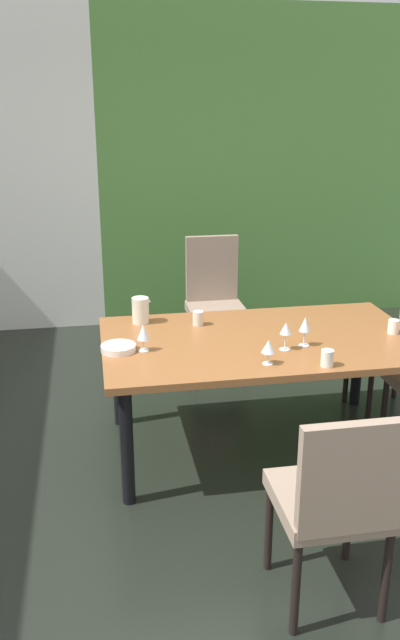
# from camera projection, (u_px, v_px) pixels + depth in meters

# --- Properties ---
(ground_plane) EXTENTS (5.91, 6.06, 0.02)m
(ground_plane) POSITION_uv_depth(u_px,v_px,m) (172.00, 503.00, 3.36)
(ground_plane) COLOR black
(garden_window_panel) EXTENTS (3.21, 0.10, 2.87)m
(garden_window_panel) POSITION_uv_depth(u_px,v_px,m) (269.00, 170.00, 5.87)
(garden_window_panel) COLOR #4E823C
(garden_window_panel) RESTS_ON ground_plane
(dining_table) EXTENTS (1.86, 1.09, 0.72)m
(dining_table) POSITION_uv_depth(u_px,v_px,m) (261.00, 349.00, 3.69)
(dining_table) COLOR brown
(dining_table) RESTS_ON ground_plane
(chair_head_near) EXTENTS (0.44, 0.44, 0.94)m
(chair_head_near) POSITION_uv_depth(u_px,v_px,m) (336.00, 497.00, 2.48)
(chair_head_near) COLOR gray
(chair_head_near) RESTS_ON ground_plane
(chair_head_far) EXTENTS (0.44, 0.45, 1.04)m
(chair_head_far) POSITION_uv_depth(u_px,v_px,m) (214.00, 296.00, 4.95)
(chair_head_far) COLOR gray
(chair_head_far) RESTS_ON ground_plane
(wine_glass_center) EXTENTS (0.07, 0.07, 0.13)m
(wine_glass_center) POSITION_uv_depth(u_px,v_px,m) (268.00, 347.00, 3.27)
(wine_glass_center) COLOR silver
(wine_glass_center) RESTS_ON dining_table
(wine_glass_south) EXTENTS (0.07, 0.07, 0.17)m
(wine_glass_south) POSITION_uv_depth(u_px,v_px,m) (305.00, 325.00, 3.51)
(wine_glass_south) COLOR silver
(wine_glass_south) RESTS_ON dining_table
(wine_glass_rear) EXTENTS (0.06, 0.06, 0.16)m
(wine_glass_rear) POSITION_uv_depth(u_px,v_px,m) (286.00, 330.00, 3.45)
(wine_glass_rear) COLOR silver
(wine_glass_rear) RESTS_ON dining_table
(wine_glass_west) EXTENTS (0.07, 0.07, 0.15)m
(wine_glass_west) POSITION_uv_depth(u_px,v_px,m) (143.00, 333.00, 3.44)
(wine_glass_west) COLOR silver
(wine_glass_west) RESTS_ON dining_table
(serving_bowl_right) EXTENTS (0.20, 0.20, 0.04)m
(serving_bowl_right) POSITION_uv_depth(u_px,v_px,m) (118.00, 348.00, 3.47)
(serving_bowl_right) COLOR white
(serving_bowl_right) RESTS_ON dining_table
(cup_near_shelf) EXTENTS (0.07, 0.07, 0.09)m
(cup_near_shelf) POSITION_uv_depth(u_px,v_px,m) (198.00, 318.00, 3.86)
(cup_near_shelf) COLOR beige
(cup_near_shelf) RESTS_ON dining_table
(cup_near_window) EXTENTS (0.07, 0.07, 0.09)m
(cup_near_window) POSITION_uv_depth(u_px,v_px,m) (327.00, 358.00, 3.26)
(cup_near_window) COLOR white
(cup_near_window) RESTS_ON dining_table
(cup_north) EXTENTS (0.07, 0.07, 0.09)m
(cup_north) POSITION_uv_depth(u_px,v_px,m) (393.00, 327.00, 3.72)
(cup_north) COLOR white
(cup_north) RESTS_ON dining_table
(pitcher_east) EXTENTS (0.12, 0.11, 0.17)m
(pitcher_east) POSITION_uv_depth(u_px,v_px,m) (141.00, 310.00, 3.89)
(pitcher_east) COLOR silver
(pitcher_east) RESTS_ON dining_table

